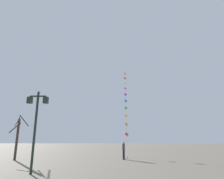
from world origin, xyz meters
name	(u,v)px	position (x,y,z in m)	size (l,w,h in m)	color
ground_plane	(97,157)	(0.00, 20.00, 0.00)	(160.00, 160.00, 0.00)	#756B5B
twin_lantern_lamp_post	(36,115)	(-3.00, 8.75, 3.32)	(1.26, 0.28, 4.79)	#1E2D23
kite_train	(126,101)	(3.67, 24.50, 7.28)	(1.15, 11.82, 13.55)	brown
kite_flyer	(124,150)	(2.79, 17.09, 0.90)	(0.28, 0.62, 1.71)	#1E1E2D
bare_tree	(17,137)	(-7.56, 16.44, 2.17)	(1.25, 1.94, 4.28)	#423323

